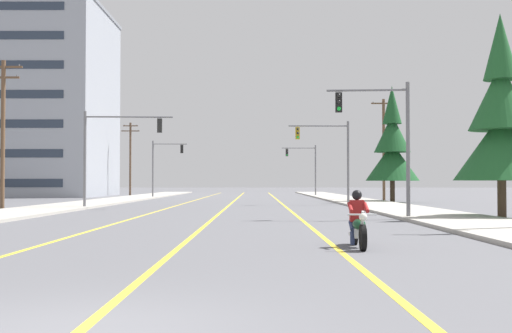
# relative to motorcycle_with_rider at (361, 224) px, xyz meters

# --- Properties ---
(ground_plane) EXTENTS (400.00, 400.00, 0.00)m
(ground_plane) POSITION_rel_motorcycle_with_rider_xyz_m (-4.60, -9.04, -0.59)
(ground_plane) COLOR #5B5B60
(lane_stripe_center) EXTENTS (0.16, 100.00, 0.01)m
(lane_stripe_center) POSITION_rel_motorcycle_with_rider_xyz_m (-4.56, 35.96, -0.58)
(lane_stripe_center) COLOR yellow
(lane_stripe_center) RESTS_ON ground
(lane_stripe_left) EXTENTS (0.16, 100.00, 0.01)m
(lane_stripe_left) POSITION_rel_motorcycle_with_rider_xyz_m (-8.26, 35.96, -0.58)
(lane_stripe_left) COLOR yellow
(lane_stripe_left) RESTS_ON ground
(lane_stripe_right) EXTENTS (0.16, 100.00, 0.01)m
(lane_stripe_right) POSITION_rel_motorcycle_with_rider_xyz_m (-0.58, 35.96, -0.58)
(lane_stripe_right) COLOR yellow
(lane_stripe_right) RESTS_ON ground
(sidewalk_kerb_right) EXTENTS (4.40, 110.00, 0.14)m
(sidewalk_kerb_right) POSITION_rel_motorcycle_with_rider_xyz_m (5.98, 30.96, -0.52)
(sidewalk_kerb_right) COLOR #ADA89E
(sidewalk_kerb_right) RESTS_ON ground
(sidewalk_kerb_left) EXTENTS (4.40, 110.00, 0.14)m
(sidewalk_kerb_left) POSITION_rel_motorcycle_with_rider_xyz_m (-15.18, 30.96, -0.52)
(sidewalk_kerb_left) COLOR #ADA89E
(sidewalk_kerb_left) RESTS_ON ground
(motorcycle_with_rider) EXTENTS (0.70, 2.19, 1.46)m
(motorcycle_with_rider) POSITION_rel_motorcycle_with_rider_xyz_m (0.00, 0.00, 0.00)
(motorcycle_with_rider) COLOR black
(motorcycle_with_rider) RESTS_ON ground
(traffic_signal_near_right) EXTENTS (3.73, 0.43, 6.20)m
(traffic_signal_near_right) POSITION_rel_motorcycle_with_rider_xyz_m (3.24, 12.31, 3.44)
(traffic_signal_near_right) COLOR slate
(traffic_signal_near_right) RESTS_ON ground
(traffic_signal_near_left) EXTENTS (5.65, 0.54, 6.20)m
(traffic_signal_near_left) POSITION_rel_motorcycle_with_rider_xyz_m (-11.86, 23.94, 3.56)
(traffic_signal_near_left) COLOR slate
(traffic_signal_near_left) RESTS_ON ground
(traffic_signal_mid_right) EXTENTS (4.52, 0.45, 6.20)m
(traffic_signal_mid_right) POSITION_rel_motorcycle_with_rider_xyz_m (2.96, 30.34, 3.49)
(traffic_signal_mid_right) COLOR slate
(traffic_signal_mid_right) RESTS_ON ground
(traffic_signal_mid_left) EXTENTS (3.78, 0.46, 6.20)m
(traffic_signal_mid_left) POSITION_rel_motorcycle_with_rider_xyz_m (-12.78, 52.10, 3.44)
(traffic_signal_mid_left) COLOR slate
(traffic_signal_mid_left) RESTS_ON ground
(traffic_signal_far_right) EXTENTS (4.19, 0.44, 6.20)m
(traffic_signal_far_right) POSITION_rel_motorcycle_with_rider_xyz_m (3.48, 60.17, 3.47)
(traffic_signal_far_right) COLOR slate
(traffic_signal_far_right) RESTS_ON ground
(utility_pole_left_near) EXTENTS (2.30, 0.26, 9.16)m
(utility_pole_left_near) POSITION_rel_motorcycle_with_rider_xyz_m (-18.13, 22.37, 4.36)
(utility_pole_left_near) COLOR brown
(utility_pole_left_near) RESTS_ON ground
(utility_pole_right_far) EXTENTS (2.30, 0.26, 9.38)m
(utility_pole_right_far) POSITION_rel_motorcycle_with_rider_xyz_m (9.21, 41.82, 4.33)
(utility_pole_right_far) COLOR brown
(utility_pole_right_far) RESTS_ON ground
(utility_pole_left_far) EXTENTS (2.28, 0.26, 9.21)m
(utility_pole_left_far) POSITION_rel_motorcycle_with_rider_xyz_m (-18.46, 62.91, 4.37)
(utility_pole_left_far) COLOR #4C3828
(utility_pole_left_far) RESTS_ON ground
(conifer_tree_right_verge_near) EXTENTS (4.28, 4.28, 9.41)m
(conifer_tree_right_verge_near) POSITION_rel_motorcycle_with_rider_xyz_m (8.59, 12.53, 3.73)
(conifer_tree_right_verge_near) COLOR #4C3828
(conifer_tree_right_verge_near) RESTS_ON ground
(conifer_tree_right_verge_far) EXTENTS (4.41, 4.41, 9.71)m
(conifer_tree_right_verge_far) POSITION_rel_motorcycle_with_rider_xyz_m (8.74, 36.06, 3.86)
(conifer_tree_right_verge_far) COLOR #423023
(conifer_tree_right_verge_far) RESTS_ON ground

